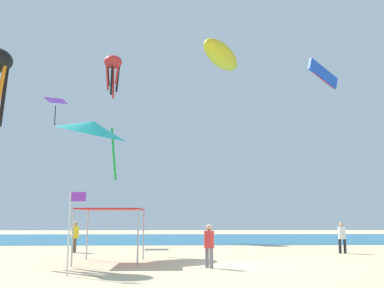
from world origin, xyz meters
The scene contains 12 objects.
ground centered at (0.00, 0.00, -0.05)m, with size 110.00×110.00×0.10m, color beige.
ocean_strip centered at (0.00, 25.75, 0.01)m, with size 110.00×21.71×0.03m, color #1E6B93.
canopy_tent centered at (-5.73, 1.85, 2.39)m, with size 2.92×3.25×2.52m.
person_near_tent centered at (7.24, 6.98, 1.07)m, with size 0.48×0.43×1.83m.
person_leftmost centered at (-1.23, -0.47, 1.06)m, with size 0.43×0.44×1.81m.
person_central centered at (-8.83, 8.12, 1.09)m, with size 0.44×0.49×1.85m.
banner_flag centered at (-6.51, -2.81, 1.87)m, with size 0.61×0.06×3.05m.
kite_octopus_red centered at (-9.60, 25.89, 18.32)m, with size 2.62×2.62×4.53m.
kite_inflatable_yellow centered at (1.52, 20.59, 17.45)m, with size 5.19×7.46×2.63m.
kite_diamond_purple centered at (-13.30, 18.27, 12.08)m, with size 1.66×1.66×2.31m.
kite_delta_teal centered at (-7.67, 6.25, 7.35)m, with size 6.00×5.99×3.95m.
kite_parafoil_blue centered at (13.53, 27.05, 17.85)m, with size 4.19×2.95×2.93m.
Camera 1 is at (-2.55, -19.55, 2.10)m, focal length 41.27 mm.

